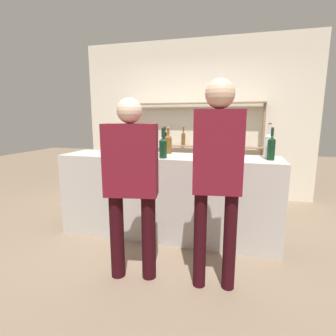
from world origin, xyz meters
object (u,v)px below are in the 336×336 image
wine_glass (161,144)px  customer_center (131,178)px  counter_bottle_0 (210,146)px  customer_right (217,168)px  counter_bottle_3 (168,143)px  counter_bottle_1 (268,145)px  counter_bottle_4 (163,147)px  counter_bottle_5 (271,148)px  counter_bottle_2 (122,143)px

wine_glass → customer_center: customer_center is taller
wine_glass → counter_bottle_0: bearing=-6.9°
counter_bottle_0 → customer_right: size_ratio=0.19×
counter_bottle_0 → wine_glass: bearing=173.1°
counter_bottle_0 → counter_bottle_3: 0.59m
counter_bottle_1 → counter_bottle_4: counter_bottle_1 is taller
counter_bottle_5 → counter_bottle_1: bearing=95.7°
counter_bottle_3 → counter_bottle_4: 0.38m
customer_center → customer_right: (0.72, 0.04, 0.11)m
counter_bottle_4 → customer_right: (0.65, -0.70, -0.08)m
counter_bottle_0 → customer_right: bearing=-80.2°
counter_bottle_4 → customer_center: bearing=-95.5°
counter_bottle_4 → counter_bottle_1: bearing=15.0°
counter_bottle_4 → counter_bottle_5: bearing=7.9°
counter_bottle_2 → wine_glass: counter_bottle_2 is taller
counter_bottle_5 → customer_right: (-0.49, -0.86, -0.09)m
customer_center → customer_right: customer_right is taller
counter_bottle_4 → customer_right: customer_right is taller
wine_glass → customer_right: bearing=-51.5°
counter_bottle_1 → counter_bottle_4: bearing=-165.0°
counter_bottle_1 → counter_bottle_5: counter_bottle_1 is taller
counter_bottle_5 → wine_glass: size_ratio=1.89×
counter_bottle_1 → counter_bottle_3: 1.17m
customer_center → counter_bottle_2: bearing=18.4°
counter_bottle_0 → counter_bottle_5: size_ratio=0.96×
counter_bottle_2 → customer_center: (0.50, -0.91, -0.21)m
customer_right → customer_center: bearing=86.1°
counter_bottle_2 → customer_center: bearing=-61.1°
wine_glass → customer_center: (0.02, -0.96, -0.20)m
counter_bottle_1 → counter_bottle_3: size_ratio=1.17×
counter_bottle_0 → counter_bottle_2: (-1.07, 0.02, 0.01)m
counter_bottle_0 → counter_bottle_1: counter_bottle_1 is taller
counter_bottle_2 → counter_bottle_5: size_ratio=1.08×
counter_bottle_1 → customer_center: size_ratio=0.24×
counter_bottle_0 → counter_bottle_5: bearing=0.7°
counter_bottle_4 → customer_center: 0.77m
counter_bottle_3 → wine_glass: bearing=-106.5°
customer_right → counter_bottle_0: bearing=2.8°
counter_bottle_0 → counter_bottle_1: bearing=13.5°
counter_bottle_0 → counter_bottle_2: 1.08m
counter_bottle_2 → counter_bottle_5: counter_bottle_2 is taller
counter_bottle_1 → counter_bottle_2: (-1.70, -0.13, -0.01)m
counter_bottle_3 → customer_center: 1.14m
counter_bottle_2 → wine_glass: bearing=6.2°
counter_bottle_2 → counter_bottle_5: (1.71, -0.01, -0.01)m
counter_bottle_1 → customer_center: 1.60m
counter_bottle_5 → counter_bottle_3: bearing=169.5°
customer_center → counter_bottle_5: bearing=-63.8°
counter_bottle_5 → counter_bottle_0: bearing=-179.3°
counter_bottle_0 → counter_bottle_3: (-0.54, 0.23, -0.00)m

